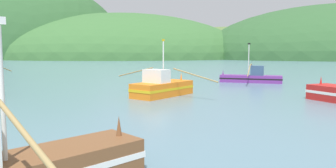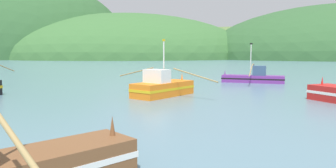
% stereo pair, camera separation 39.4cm
% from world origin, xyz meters
% --- Properties ---
extents(hill_mid_left, '(140.23, 112.18, 107.92)m').
position_xyz_m(hill_mid_left, '(-68.20, 235.29, 0.00)').
color(hill_mid_left, '#2D562D').
rests_on(hill_mid_left, ground).
extents(hill_mid_right, '(172.71, 138.16, 60.39)m').
position_xyz_m(hill_mid_right, '(-0.55, 227.65, 0.00)').
color(hill_mid_right, '#386633').
rests_on(hill_mid_right, ground).
extents(hill_far_left, '(179.33, 143.46, 47.39)m').
position_xyz_m(hill_far_left, '(83.38, 247.25, 0.00)').
color(hill_far_left, '#516B38').
rests_on(hill_far_left, ground).
extents(fishing_boat_orange, '(8.30, 8.27, 5.28)m').
position_xyz_m(fishing_boat_orange, '(4.21, 34.73, 0.84)').
color(fishing_boat_orange, orange).
rests_on(fishing_boat_orange, ground).
extents(fishing_boat_purple, '(8.16, 10.89, 5.31)m').
position_xyz_m(fishing_boat_purple, '(17.64, 46.33, 0.68)').
color(fishing_boat_purple, '#6B2D84').
rests_on(fishing_boat_purple, ground).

